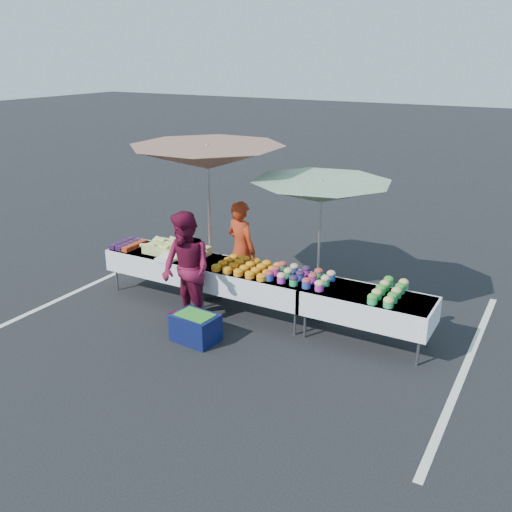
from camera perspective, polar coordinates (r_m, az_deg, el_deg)
The scene contains 17 objects.
ground at distance 9.09m, azimuth 0.00°, elevation -5.94°, with size 80.00×80.00×0.00m, color black.
stripe_left at distance 10.89m, azimuth -14.86°, elevation -2.16°, with size 0.10×5.00×0.00m, color silver.
stripe_right at distance 8.19m, azimuth 20.25°, elevation -10.33°, with size 0.10×5.00×0.00m, color silver.
table_left at distance 9.80m, azimuth -9.21°, elevation -0.55°, with size 1.86×0.81×0.75m.
table_center at distance 8.85m, azimuth 0.00°, elevation -2.54°, with size 1.86×0.81×0.75m.
table_right at distance 8.19m, azimuth 11.08°, elevation -4.83°, with size 1.86×0.81×0.75m.
berry_punnets at distance 10.13m, azimuth -12.65°, elevation 1.13°, with size 0.40×0.54×0.08m.
corn_pile at distance 9.60m, azimuth -7.93°, elevation 0.71°, with size 1.16×0.57×0.26m.
plastic_bags at distance 9.34m, azimuth -8.96°, elevation -0.32°, with size 0.30×0.25×0.05m, color white.
carrot_bowls at distance 8.83m, azimuth -0.88°, elevation -1.08°, with size 0.95×0.69×0.11m.
potato_cups at distance 8.44m, azimuth 4.44°, elevation -1.92°, with size 0.94×0.58×0.16m.
bean_baskets at distance 8.10m, azimuth 13.11°, elevation -3.43°, with size 0.36×0.86×0.15m.
vendor at distance 9.52m, azimuth -1.49°, elevation 0.67°, with size 0.60×0.40×1.66m, color #A12D12.
customer at distance 8.55m, azimuth -6.99°, elevation -1.39°, with size 0.85×0.67×1.76m, color maroon.
umbrella_left at distance 9.26m, azimuth -4.86°, elevation 9.70°, with size 3.25×3.25×2.58m.
umbrella_right at distance 8.57m, azimuth 6.52°, elevation 6.28°, with size 2.48×2.48×2.17m.
storage_bin at distance 8.30m, azimuth -6.05°, elevation -7.07°, with size 0.67×0.51×0.41m.
Camera 1 is at (4.01, -7.14, 3.94)m, focal length 40.00 mm.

